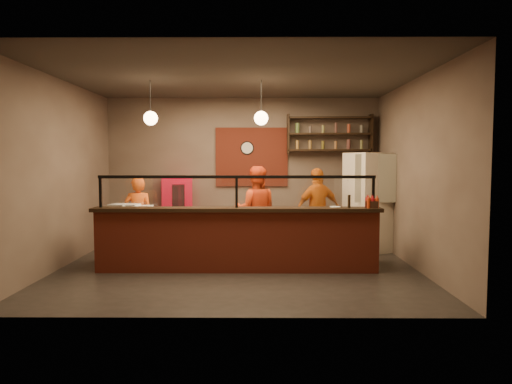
{
  "coord_description": "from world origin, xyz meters",
  "views": [
    {
      "loc": [
        0.37,
        -7.68,
        1.83
      ],
      "look_at": [
        0.31,
        0.3,
        1.27
      ],
      "focal_mm": 32.0,
      "sensor_mm": 36.0,
      "label": 1
    }
  ],
  "objects_px": {
    "cook_left": "(138,216)",
    "pizza_dough": "(280,213)",
    "red_cooler": "(177,210)",
    "fridge": "(370,202)",
    "cook_mid": "(256,210)",
    "condiment_caddy": "(372,204)",
    "cook_right": "(318,210)",
    "pepper_mill": "(349,201)",
    "wall_clock": "(247,148)"
  },
  "relations": [
    {
      "from": "cook_left",
      "to": "pizza_dough",
      "type": "bearing_deg",
      "value": 158.44
    },
    {
      "from": "fridge",
      "to": "condiment_caddy",
      "type": "distance_m",
      "value": 1.81
    },
    {
      "from": "fridge",
      "to": "pizza_dough",
      "type": "bearing_deg",
      "value": -170.35
    },
    {
      "from": "red_cooler",
      "to": "cook_right",
      "type": "bearing_deg",
      "value": -26.37
    },
    {
      "from": "cook_left",
      "to": "cook_right",
      "type": "distance_m",
      "value": 3.53
    },
    {
      "from": "cook_left",
      "to": "pizza_dough",
      "type": "xyz_separation_m",
      "value": [
        2.68,
        -0.73,
        0.15
      ]
    },
    {
      "from": "cook_mid",
      "to": "cook_right",
      "type": "distance_m",
      "value": 1.27
    },
    {
      "from": "cook_right",
      "to": "cook_mid",
      "type": "bearing_deg",
      "value": -11.06
    },
    {
      "from": "cook_left",
      "to": "pepper_mill",
      "type": "xyz_separation_m",
      "value": [
        3.78,
        -1.28,
        0.41
      ]
    },
    {
      "from": "pizza_dough",
      "to": "pepper_mill",
      "type": "xyz_separation_m",
      "value": [
        1.1,
        -0.55,
        0.26
      ]
    },
    {
      "from": "cook_right",
      "to": "red_cooler",
      "type": "distance_m",
      "value": 3.06
    },
    {
      "from": "cook_left",
      "to": "pizza_dough",
      "type": "distance_m",
      "value": 2.78
    },
    {
      "from": "cook_right",
      "to": "pizza_dough",
      "type": "height_order",
      "value": "cook_right"
    },
    {
      "from": "cook_mid",
      "to": "cook_left",
      "type": "bearing_deg",
      "value": 5.33
    },
    {
      "from": "condiment_caddy",
      "to": "pepper_mill",
      "type": "bearing_deg",
      "value": -179.0
    },
    {
      "from": "cook_left",
      "to": "cook_mid",
      "type": "bearing_deg",
      "value": 179.01
    },
    {
      "from": "cook_left",
      "to": "pepper_mill",
      "type": "bearing_deg",
      "value": 154.91
    },
    {
      "from": "red_cooler",
      "to": "pizza_dough",
      "type": "height_order",
      "value": "red_cooler"
    },
    {
      "from": "pepper_mill",
      "to": "pizza_dough",
      "type": "bearing_deg",
      "value": 153.21
    },
    {
      "from": "cook_mid",
      "to": "cook_right",
      "type": "relative_size",
      "value": 1.02
    },
    {
      "from": "cook_mid",
      "to": "fridge",
      "type": "bearing_deg",
      "value": -173.08
    },
    {
      "from": "cook_mid",
      "to": "fridge",
      "type": "xyz_separation_m",
      "value": [
        2.3,
        0.28,
        0.13
      ]
    },
    {
      "from": "wall_clock",
      "to": "condiment_caddy",
      "type": "relative_size",
      "value": 1.47
    },
    {
      "from": "red_cooler",
      "to": "pizza_dough",
      "type": "distance_m",
      "value": 2.89
    },
    {
      "from": "cook_left",
      "to": "red_cooler",
      "type": "relative_size",
      "value": 1.02
    },
    {
      "from": "red_cooler",
      "to": "condiment_caddy",
      "type": "bearing_deg",
      "value": -46.62
    },
    {
      "from": "pepper_mill",
      "to": "cook_mid",
      "type": "bearing_deg",
      "value": 135.62
    },
    {
      "from": "wall_clock",
      "to": "pepper_mill",
      "type": "height_order",
      "value": "wall_clock"
    },
    {
      "from": "cook_right",
      "to": "pepper_mill",
      "type": "bearing_deg",
      "value": 77.38
    },
    {
      "from": "cook_mid",
      "to": "red_cooler",
      "type": "bearing_deg",
      "value": -29.37
    },
    {
      "from": "wall_clock",
      "to": "cook_mid",
      "type": "relative_size",
      "value": 0.17
    },
    {
      "from": "fridge",
      "to": "condiment_caddy",
      "type": "xyz_separation_m",
      "value": [
        -0.4,
        -1.77,
        0.13
      ]
    },
    {
      "from": "red_cooler",
      "to": "pizza_dough",
      "type": "xyz_separation_m",
      "value": [
        2.15,
        -1.91,
        0.16
      ]
    },
    {
      "from": "cook_left",
      "to": "cook_mid",
      "type": "xyz_separation_m",
      "value": [
        2.25,
        0.21,
        0.1
      ]
    },
    {
      "from": "wall_clock",
      "to": "fridge",
      "type": "height_order",
      "value": "wall_clock"
    },
    {
      "from": "cook_right",
      "to": "fridge",
      "type": "height_order",
      "value": "fridge"
    },
    {
      "from": "pepper_mill",
      "to": "fridge",
      "type": "bearing_deg",
      "value": 66.42
    },
    {
      "from": "cook_mid",
      "to": "red_cooler",
      "type": "xyz_separation_m",
      "value": [
        -1.73,
        0.97,
        -0.11
      ]
    },
    {
      "from": "cook_mid",
      "to": "fridge",
      "type": "height_order",
      "value": "fridge"
    },
    {
      "from": "condiment_caddy",
      "to": "wall_clock",
      "type": "bearing_deg",
      "value": 127.18
    },
    {
      "from": "cook_left",
      "to": "fridge",
      "type": "relative_size",
      "value": 0.77
    },
    {
      "from": "fridge",
      "to": "red_cooler",
      "type": "distance_m",
      "value": 4.09
    },
    {
      "from": "fridge",
      "to": "pepper_mill",
      "type": "relative_size",
      "value": 9.47
    },
    {
      "from": "wall_clock",
      "to": "red_cooler",
      "type": "distance_m",
      "value": 2.06
    },
    {
      "from": "cook_mid",
      "to": "pepper_mill",
      "type": "bearing_deg",
      "value": 135.63
    },
    {
      "from": "red_cooler",
      "to": "fridge",
      "type": "bearing_deg",
      "value": -22.25
    },
    {
      "from": "wall_clock",
      "to": "cook_left",
      "type": "xyz_separation_m",
      "value": [
        -2.05,
        -1.49,
        -1.34
      ]
    },
    {
      "from": "wall_clock",
      "to": "condiment_caddy",
      "type": "xyz_separation_m",
      "value": [
        2.1,
        -2.77,
        -0.98
      ]
    },
    {
      "from": "cook_right",
      "to": "red_cooler",
      "type": "xyz_separation_m",
      "value": [
        -2.97,
        0.74,
        -0.09
      ]
    },
    {
      "from": "cook_mid",
      "to": "cook_right",
      "type": "height_order",
      "value": "cook_mid"
    }
  ]
}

